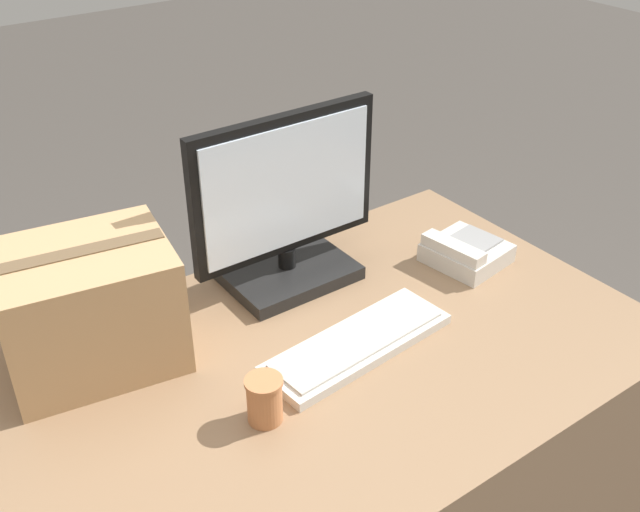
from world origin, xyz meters
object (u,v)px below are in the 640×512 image
(cardboard_box, at_px, (89,307))
(desk_phone, at_px, (465,252))
(monitor, at_px, (286,214))
(keyboard, at_px, (358,343))
(paper_cup_right, at_px, (264,400))

(cardboard_box, bearing_deg, desk_phone, -11.32)
(desk_phone, bearing_deg, monitor, 144.89)
(monitor, xyz_separation_m, keyboard, (-0.03, -0.32, -0.17))
(paper_cup_right, height_order, cardboard_box, cardboard_box)
(monitor, xyz_separation_m, paper_cup_right, (-0.31, -0.39, -0.13))
(monitor, height_order, desk_phone, monitor)
(monitor, relative_size, cardboard_box, 1.26)
(monitor, bearing_deg, paper_cup_right, -128.56)
(paper_cup_right, bearing_deg, monitor, 51.44)
(keyboard, bearing_deg, cardboard_box, 142.59)
(monitor, bearing_deg, keyboard, -95.42)
(keyboard, xyz_separation_m, desk_phone, (0.44, 0.12, 0.02))
(paper_cup_right, relative_size, cardboard_box, 0.25)
(monitor, distance_m, cardboard_box, 0.51)
(desk_phone, height_order, cardboard_box, cardboard_box)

